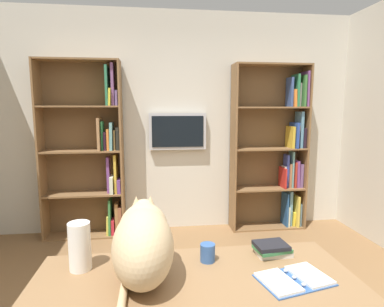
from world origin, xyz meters
The scene contains 10 objects.
wall_back centered at (0.00, -2.23, 1.35)m, with size 4.52×0.06×2.70m, color beige.
bookshelf_left centered at (-1.26, -2.07, 1.01)m, with size 0.94×0.28×2.06m.
bookshelf_right centered at (1.03, -2.07, 1.01)m, with size 0.93×0.28×2.08m.
wall_mounted_tv centered at (0.01, -2.15, 1.25)m, with size 0.70×0.07×0.45m.
desk centered at (0.12, 0.36, 0.62)m, with size 1.57×0.69×0.72m.
cat centered at (0.36, 0.28, 0.91)m, with size 0.29×0.63×0.37m.
open_binder centered at (-0.35, 0.39, 0.73)m, with size 0.37×0.29×0.02m.
paper_towel_roll centered at (0.69, 0.15, 0.84)m, with size 0.11×0.11×0.25m, color white.
coffee_mug centered at (0.03, 0.15, 0.77)m, with size 0.08×0.08×0.10m, color #335999.
desk_book_stack centered at (-0.34, 0.13, 0.76)m, with size 0.21×0.16×0.07m.
Camera 1 is at (0.31, 1.72, 1.54)m, focal length 29.44 mm.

